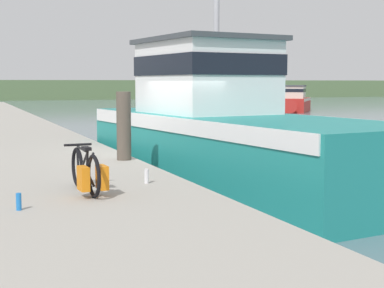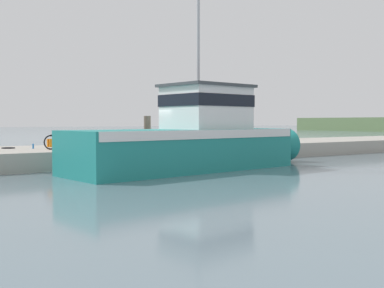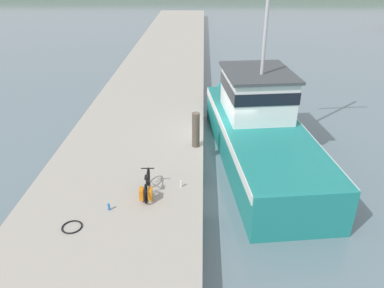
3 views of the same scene
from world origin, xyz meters
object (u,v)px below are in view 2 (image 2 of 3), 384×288
(water_bottle_by_bike, at_px, (80,147))
(water_bottle_on_curb, at_px, (33,146))
(mooring_post, at_px, (147,132))
(fishing_boat_main, at_px, (195,138))
(bicycle_touring, at_px, (59,142))

(water_bottle_by_bike, relative_size, water_bottle_on_curb, 1.06)
(mooring_post, distance_m, water_bottle_on_curb, 5.16)
(fishing_boat_main, height_order, water_bottle_by_bike, fishing_boat_main)
(fishing_boat_main, bearing_deg, bicycle_touring, -140.74)
(mooring_post, xyz_separation_m, water_bottle_by_bike, (-0.44, -3.05, -0.62))
(fishing_boat_main, xyz_separation_m, water_bottle_by_bike, (-3.08, -3.85, -0.43))
(fishing_boat_main, relative_size, water_bottle_on_curb, 52.51)
(bicycle_touring, bearing_deg, mooring_post, 64.16)
(bicycle_touring, height_order, water_bottle_on_curb, bicycle_touring)
(mooring_post, bearing_deg, fishing_boat_main, 16.90)
(water_bottle_by_bike, bearing_deg, mooring_post, 81.85)
(bicycle_touring, height_order, water_bottle_by_bike, bicycle_touring)
(bicycle_touring, xyz_separation_m, water_bottle_by_bike, (1.10, 0.55, -0.20))
(bicycle_touring, distance_m, water_bottle_by_bike, 1.24)
(mooring_post, relative_size, water_bottle_by_bike, 6.10)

